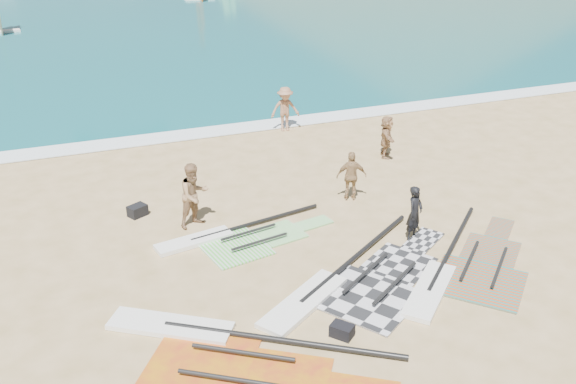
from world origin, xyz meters
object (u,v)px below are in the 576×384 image
object	(u,v)px
rig_red	(221,350)
gear_bag_near	(137,211)
gear_bag_far	(342,331)
beachgoer_back	(351,176)
rig_green	(234,238)
beachgoer_mid	(285,109)
person_wetsuit	(415,213)
beachgoer_left	(194,195)
rig_orange	(462,272)
beachgoer_right	(386,137)
rig_grey	(352,284)

from	to	relation	value
rig_red	gear_bag_near	world-z (taller)	gear_bag_near
gear_bag_far	beachgoer_back	xyz separation A→B (m)	(3.15, 6.07, 0.65)
rig_green	beachgoer_mid	xyz separation A→B (m)	(4.48, 7.89, 0.84)
person_wetsuit	gear_bag_far	bearing A→B (deg)	-170.18
beachgoer_left	beachgoer_mid	bearing A→B (deg)	29.56
rig_orange	gear_bag_near	xyz separation A→B (m)	(-7.10, 6.10, 0.12)
beachgoer_left	gear_bag_far	bearing A→B (deg)	-96.32
gear_bag_near	beachgoer_right	distance (m)	9.25
rig_grey	beachgoer_left	size ratio (longest dim) A/B	3.32
gear_bag_far	beachgoer_left	xyz separation A→B (m)	(-1.74, 6.12, 0.80)
rig_orange	gear_bag_near	world-z (taller)	gear_bag_near
rig_orange	beachgoer_left	size ratio (longest dim) A/B	2.87
beachgoer_mid	rig_orange	bearing A→B (deg)	-82.32
gear_bag_far	rig_grey	bearing A→B (deg)	57.58
person_wetsuit	beachgoer_left	distance (m)	6.14
person_wetsuit	beachgoer_back	distance (m)	2.90
beachgoer_left	beachgoer_right	bearing A→B (deg)	-2.63
beachgoer_mid	beachgoer_left	bearing A→B (deg)	-122.49
gear_bag_far	person_wetsuit	bearing A→B (deg)	41.21
rig_grey	person_wetsuit	distance (m)	3.11
rig_red	beachgoer_right	bearing A→B (deg)	78.05
rig_orange	person_wetsuit	bearing A→B (deg)	53.35
rig_green	rig_red	xyz separation A→B (m)	(-1.61, -4.47, 0.00)
beachgoer_back	beachgoer_left	bearing A→B (deg)	16.84
beachgoer_back	rig_grey	bearing A→B (deg)	82.02
rig_orange	rig_red	size ratio (longest dim) A/B	0.95
gear_bag_near	person_wetsuit	world-z (taller)	person_wetsuit
gear_bag_far	beachgoer_right	size ratio (longest dim) A/B	0.31
rig_green	beachgoer_right	world-z (taller)	beachgoer_right
beachgoer_right	gear_bag_near	bearing A→B (deg)	123.81
gear_bag_far	beachgoer_back	world-z (taller)	beachgoer_back
beachgoer_mid	rig_grey	bearing A→B (deg)	-96.62
rig_orange	rig_red	world-z (taller)	rig_red
gear_bag_far	beachgoer_back	bearing A→B (deg)	62.54
rig_green	person_wetsuit	bearing A→B (deg)	-30.78
rig_grey	beachgoer_right	distance (m)	8.66
rig_red	beachgoer_mid	distance (m)	13.81
rig_green	beachgoer_right	size ratio (longest dim) A/B	3.35
beachgoer_left	beachgoer_back	world-z (taller)	beachgoer_left
gear_bag_far	rig_red	bearing A→B (deg)	171.14
rig_grey	beachgoer_back	world-z (taller)	beachgoer_back
rig_orange	person_wetsuit	xyz separation A→B (m)	(-0.22, 2.01, 0.73)
gear_bag_far	beachgoer_right	distance (m)	10.63
person_wetsuit	beachgoer_back	xyz separation A→B (m)	(-0.51, 2.86, 0.01)
gear_bag_near	beachgoer_left	bearing A→B (deg)	-38.62
gear_bag_far	beachgoer_left	size ratio (longest dim) A/B	0.25
rig_red	beachgoer_back	distance (m)	8.10
rig_red	beachgoer_back	size ratio (longest dim) A/B	3.61
rig_orange	gear_bag_near	distance (m)	9.36
rig_red	gear_bag_near	size ratio (longest dim) A/B	10.96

